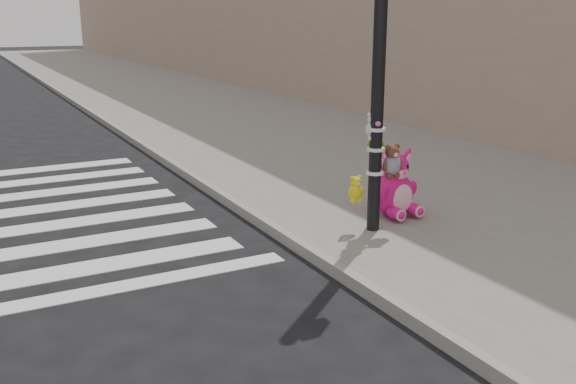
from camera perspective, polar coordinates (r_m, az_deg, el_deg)
ground at (r=5.75m, az=-3.83°, el=-13.70°), size 120.00×120.00×0.00m
sidewalk_near at (r=16.42m, az=-2.12°, el=5.89°), size 7.00×80.00×0.14m
curb_edge at (r=15.27m, az=-13.91°, el=4.72°), size 0.12×80.00×0.15m
signal_pole at (r=7.98m, az=8.06°, el=7.88°), size 0.69×0.50×4.00m
pink_bunny at (r=8.84m, az=9.44°, el=0.32°), size 0.66×0.71×0.93m
red_teddy at (r=8.74m, az=9.24°, el=-1.77°), size 0.15×0.13×0.19m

